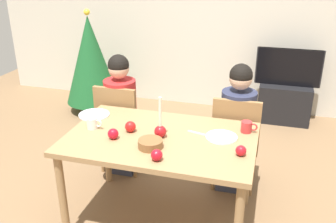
{
  "coord_description": "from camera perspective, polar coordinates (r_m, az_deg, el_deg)",
  "views": [
    {
      "loc": [
        0.73,
        -2.36,
        2.01
      ],
      "look_at": [
        0.0,
        0.2,
        0.87
      ],
      "focal_mm": 39.79,
      "sensor_mm": 36.0,
      "label": 1
    }
  ],
  "objects": [
    {
      "name": "person_left_child",
      "position": [
        3.58,
        -7.18,
        -0.74
      ],
      "size": [
        0.3,
        0.3,
        1.17
      ],
      "color": "#33384C",
      "rests_on": "ground"
    },
    {
      "name": "tv",
      "position": [
        4.84,
        17.99,
        6.47
      ],
      "size": [
        0.79,
        0.05,
        0.46
      ],
      "color": "black",
      "rests_on": "tv_stand"
    },
    {
      "name": "bowl_walnuts",
      "position": [
        2.61,
        -2.71,
        -4.96
      ],
      "size": [
        0.17,
        0.17,
        0.06
      ],
      "primitive_type": "cylinder",
      "color": "brown",
      "rests_on": "dining_table"
    },
    {
      "name": "candle_centerpiece",
      "position": [
        2.73,
        -1.12,
        -2.71
      ],
      "size": [
        0.09,
        0.09,
        0.32
      ],
      "color": "red",
      "rests_on": "dining_table"
    },
    {
      "name": "plate_right",
      "position": [
        2.78,
        8.19,
        -3.88
      ],
      "size": [
        0.23,
        0.23,
        0.01
      ],
      "primitive_type": "cylinder",
      "color": "white",
      "rests_on": "dining_table"
    },
    {
      "name": "back_wall",
      "position": [
        5.06,
        7.74,
        14.92
      ],
      "size": [
        6.4,
        0.1,
        2.6
      ],
      "primitive_type": "cube",
      "color": "beige",
      "rests_on": "ground"
    },
    {
      "name": "christmas_tree",
      "position": [
        5.03,
        -11.76,
        7.77
      ],
      "size": [
        0.71,
        0.71,
        1.36
      ],
      "color": "brown",
      "rests_on": "ground"
    },
    {
      "name": "fork_right",
      "position": [
        2.81,
        4.73,
        -3.36
      ],
      "size": [
        0.18,
        0.06,
        0.01
      ],
      "primitive_type": "cube",
      "rotation": [
        0.0,
        0.0,
        -0.25
      ],
      "color": "silver",
      "rests_on": "dining_table"
    },
    {
      "name": "apple_by_right_mug",
      "position": [
        2.45,
        -1.74,
        -6.69
      ],
      "size": [
        0.08,
        0.08,
        0.08
      ],
      "primitive_type": "sphere",
      "color": "red",
      "rests_on": "dining_table"
    },
    {
      "name": "apple_far_edge",
      "position": [
        2.84,
        -5.78,
        -2.32
      ],
      "size": [
        0.08,
        0.08,
        0.08
      ],
      "primitive_type": "sphere",
      "color": "red",
      "rests_on": "dining_table"
    },
    {
      "name": "mug_right",
      "position": [
        2.88,
        11.99,
        -2.31
      ],
      "size": [
        0.12,
        0.08,
        0.09
      ],
      "color": "#B72D2D",
      "rests_on": "dining_table"
    },
    {
      "name": "mug_left",
      "position": [
        2.93,
        -11.48,
        -1.76
      ],
      "size": [
        0.12,
        0.08,
        0.09
      ],
      "color": "silver",
      "rests_on": "dining_table"
    },
    {
      "name": "apple_near_candle",
      "position": [
        2.75,
        -8.41,
        -3.4
      ],
      "size": [
        0.08,
        0.08,
        0.08
      ],
      "primitive_type": "sphere",
      "color": "red",
      "rests_on": "dining_table"
    },
    {
      "name": "person_right_child",
      "position": [
        3.33,
        10.47,
        -2.83
      ],
      "size": [
        0.3,
        0.3,
        1.17
      ],
      "color": "#33384C",
      "rests_on": "ground"
    },
    {
      "name": "apple_by_left_plate",
      "position": [
        2.55,
        11.11,
        -5.91
      ],
      "size": [
        0.07,
        0.07,
        0.07
      ],
      "primitive_type": "sphere",
      "color": "red",
      "rests_on": "dining_table"
    },
    {
      "name": "chair_left",
      "position": [
        3.57,
        -7.34,
        -1.79
      ],
      "size": [
        0.4,
        0.4,
        0.9
      ],
      "color": "olive",
      "rests_on": "ground"
    },
    {
      "name": "dining_table",
      "position": [
        2.81,
        -1.13,
        -5.36
      ],
      "size": [
        1.4,
        0.9,
        0.75
      ],
      "color": "#99754C",
      "rests_on": "ground"
    },
    {
      "name": "plate_left",
      "position": [
        3.18,
        -11.25,
        -0.48
      ],
      "size": [
        0.26,
        0.26,
        0.01
      ],
      "primitive_type": "cylinder",
      "color": "silver",
      "rests_on": "dining_table"
    },
    {
      "name": "chair_right",
      "position": [
        3.33,
        10.34,
        -3.96
      ],
      "size": [
        0.4,
        0.4,
        0.9
      ],
      "color": "olive",
      "rests_on": "ground"
    },
    {
      "name": "tv_stand",
      "position": [
        4.99,
        17.33,
        1.3
      ],
      "size": [
        0.64,
        0.4,
        0.48
      ],
      "primitive_type": "cube",
      "color": "black",
      "rests_on": "ground"
    },
    {
      "name": "ground_plane",
      "position": [
        3.18,
        -1.03,
        -15.98
      ],
      "size": [
        7.68,
        7.68,
        0.0
      ],
      "primitive_type": "plane",
      "color": "brown"
    }
  ]
}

